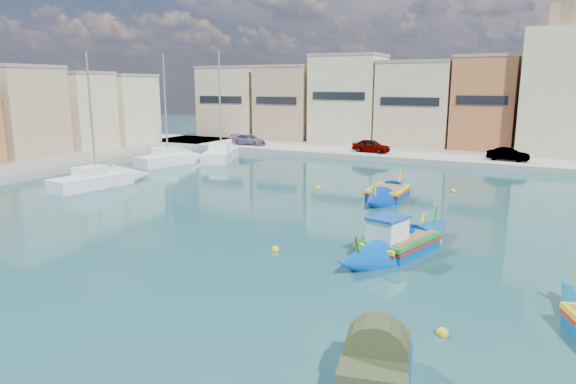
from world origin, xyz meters
The scene contains 13 objects.
ground centered at (0.00, 0.00, 0.00)m, with size 160.00×160.00×0.00m, color #174246.
north_quay centered at (0.00, 32.00, 0.30)m, with size 80.00×8.00×0.60m, color gray.
west_quay centered at (-32.00, 8.00, 0.30)m, with size 8.00×56.00×0.60m, color gray.
north_townhouses centered at (6.68, 39.36, 5.00)m, with size 83.20×7.87×10.19m.
parked_cars centered at (-10.29, 30.50, 1.21)m, with size 31.17×2.12×1.31m.
luzzu_blue_cabin centered at (2.21, 2.18, 0.33)m, with size 3.80×7.90×2.72m.
luzzu_green centered at (-1.15, 13.11, 0.28)m, with size 2.21×8.22×2.59m.
luzzu_blue_south centered at (2.47, 2.69, 0.28)m, with size 4.55×9.45×2.66m.
tender_near centered at (4.75, -8.06, 0.49)m, with size 2.39×3.50×1.58m.
yacht_north centered at (-21.36, 23.86, 0.45)m, with size 5.40×8.87×11.45m.
yacht_midnorth centered at (-23.33, 19.05, 0.43)m, with size 3.86×7.94×10.82m.
yacht_mid centered at (-21.04, 8.40, 0.41)m, with size 3.32×8.47×10.40m.
mooring_buoys centered at (3.01, 4.27, 0.08)m, with size 21.31×22.09×0.36m.
Camera 1 is at (8.07, -19.30, 7.43)m, focal length 32.00 mm.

